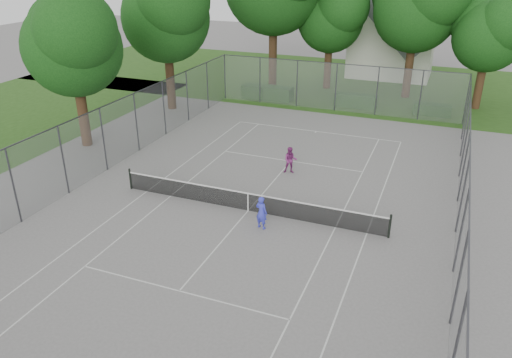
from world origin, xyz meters
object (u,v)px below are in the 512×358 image
at_px(tennis_net, 248,201).
at_px(house, 393,36).
at_px(girl_player, 261,212).
at_px(woman_player, 290,160).

xyz_separation_m(tennis_net, house, (2.17, 30.03, 3.18)).
relative_size(tennis_net, girl_player, 8.53).
bearing_deg(woman_player, girl_player, -100.67).
height_order(tennis_net, house, house).
height_order(girl_player, woman_player, girl_player).
distance_m(house, woman_player, 25.41).
distance_m(house, girl_player, 31.39).
xyz_separation_m(girl_player, woman_player, (-0.66, 6.06, -0.02)).
bearing_deg(tennis_net, house, 85.86).
relative_size(girl_player, woman_player, 1.03).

